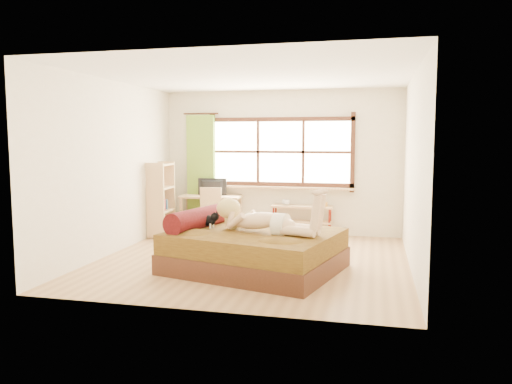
% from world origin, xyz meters
% --- Properties ---
extents(floor, '(4.50, 4.50, 0.00)m').
position_xyz_m(floor, '(0.00, 0.00, 0.00)').
color(floor, '#9E754C').
rests_on(floor, ground).
extents(ceiling, '(4.50, 4.50, 0.00)m').
position_xyz_m(ceiling, '(0.00, 0.00, 2.70)').
color(ceiling, white).
rests_on(ceiling, wall_back).
extents(wall_back, '(4.50, 0.00, 4.50)m').
position_xyz_m(wall_back, '(0.00, 2.25, 1.35)').
color(wall_back, silver).
rests_on(wall_back, floor).
extents(wall_front, '(4.50, 0.00, 4.50)m').
position_xyz_m(wall_front, '(0.00, -2.25, 1.35)').
color(wall_front, silver).
rests_on(wall_front, floor).
extents(wall_left, '(0.00, 4.50, 4.50)m').
position_xyz_m(wall_left, '(-2.25, 0.00, 1.35)').
color(wall_left, silver).
rests_on(wall_left, floor).
extents(wall_right, '(0.00, 4.50, 4.50)m').
position_xyz_m(wall_right, '(2.25, 0.00, 1.35)').
color(wall_right, silver).
rests_on(wall_right, floor).
extents(window, '(2.80, 0.16, 1.46)m').
position_xyz_m(window, '(0.00, 2.22, 1.51)').
color(window, '#FFEDBF').
rests_on(window, wall_back).
extents(curtain, '(0.55, 0.10, 2.20)m').
position_xyz_m(curtain, '(-1.55, 2.13, 1.15)').
color(curtain, '#548B25').
rests_on(curtain, wall_back).
extents(bed, '(2.52, 2.21, 0.82)m').
position_xyz_m(bed, '(0.11, -0.52, 0.29)').
color(bed, '#32180F').
rests_on(bed, floor).
extents(woman, '(1.57, 0.79, 0.65)m').
position_xyz_m(woman, '(0.31, -0.58, 0.86)').
color(woman, '#D8B08B').
rests_on(woman, bed).
extents(kitten, '(0.35, 0.21, 0.26)m').
position_xyz_m(kitten, '(-0.56, -0.43, 0.67)').
color(kitten, black).
rests_on(kitten, bed).
extents(desk, '(1.18, 0.60, 0.72)m').
position_xyz_m(desk, '(-1.29, 1.95, 0.62)').
color(desk, tan).
rests_on(desk, floor).
extents(monitor, '(0.56, 0.11, 0.32)m').
position_xyz_m(monitor, '(-1.29, 2.00, 0.88)').
color(monitor, black).
rests_on(monitor, desk).
extents(chair, '(0.43, 0.43, 0.90)m').
position_xyz_m(chair, '(-1.20, 1.58, 0.50)').
color(chair, tan).
rests_on(chair, floor).
extents(pipe_shelf, '(1.13, 0.28, 0.64)m').
position_xyz_m(pipe_shelf, '(0.45, 2.07, 0.41)').
color(pipe_shelf, tan).
rests_on(pipe_shelf, floor).
extents(cup, '(0.13, 0.13, 0.10)m').
position_xyz_m(cup, '(0.14, 2.07, 0.62)').
color(cup, gray).
rests_on(cup, pipe_shelf).
extents(book, '(0.18, 0.25, 0.02)m').
position_xyz_m(book, '(0.64, 2.07, 0.57)').
color(book, gray).
rests_on(book, pipe_shelf).
extents(bookshelf, '(0.36, 0.61, 1.36)m').
position_xyz_m(bookshelf, '(-2.08, 1.41, 0.69)').
color(bookshelf, tan).
rests_on(bookshelf, floor).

